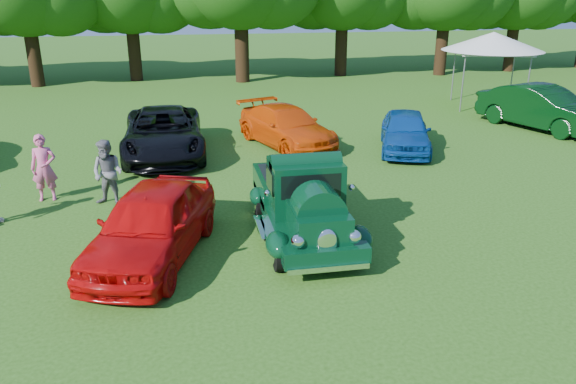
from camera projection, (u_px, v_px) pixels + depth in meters
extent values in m
plane|color=#254B11|center=(241.00, 258.00, 11.85)|extent=(120.00, 120.00, 0.00)
cylinder|color=black|center=(279.00, 253.00, 11.25)|extent=(0.22, 0.74, 0.74)
cylinder|color=black|center=(358.00, 247.00, 11.54)|extent=(0.22, 0.74, 0.74)
cylinder|color=black|center=(260.00, 203.00, 13.86)|extent=(0.22, 0.74, 0.74)
cylinder|color=black|center=(324.00, 199.00, 14.15)|extent=(0.22, 0.74, 0.74)
cube|color=black|center=(304.00, 216.00, 12.71)|extent=(1.71, 4.47, 0.34)
cube|color=black|center=(318.00, 222.00, 11.34)|extent=(1.09, 1.44, 0.62)
cube|color=black|center=(305.00, 187.00, 12.34)|extent=(1.55, 1.14, 1.19)
cube|color=black|center=(311.00, 186.00, 11.77)|extent=(1.29, 0.06, 0.52)
cube|color=black|center=(292.00, 184.00, 13.87)|extent=(1.71, 2.04, 0.58)
cube|color=black|center=(292.00, 174.00, 13.78)|extent=(1.47, 1.79, 0.05)
ellipsoid|color=black|center=(278.00, 245.00, 11.18)|extent=(0.49, 0.85, 0.49)
ellipsoid|color=black|center=(360.00, 238.00, 11.48)|extent=(0.49, 0.85, 0.49)
ellipsoid|color=black|center=(257.00, 196.00, 13.79)|extent=(0.38, 0.72, 0.42)
ellipsoid|color=black|center=(327.00, 192.00, 14.10)|extent=(0.38, 0.72, 0.42)
ellipsoid|color=white|center=(327.00, 243.00, 10.69)|extent=(0.40, 0.12, 0.59)
sphere|color=white|center=(298.00, 241.00, 10.64)|extent=(0.28, 0.28, 0.28)
sphere|color=white|center=(354.00, 237.00, 10.84)|extent=(0.28, 0.28, 0.28)
cube|color=white|center=(328.00, 268.00, 10.71)|extent=(1.61, 0.11, 0.11)
cube|color=white|center=(285.00, 186.00, 14.96)|extent=(1.61, 0.11, 0.11)
imported|color=#B60708|center=(152.00, 224.00, 11.63)|extent=(3.16, 4.88, 1.55)
imported|color=black|center=(164.00, 133.00, 18.83)|extent=(2.65, 5.64, 1.56)
imported|color=#C83C07|center=(287.00, 127.00, 20.03)|extent=(3.48, 5.17, 1.39)
imported|color=navy|center=(405.00, 131.00, 19.44)|extent=(2.88, 4.38, 1.39)
imported|color=black|center=(542.00, 108.00, 22.35)|extent=(3.53, 5.50, 1.71)
imported|color=#CA5383|center=(44.00, 168.00, 14.80)|extent=(0.68, 0.46, 1.80)
imported|color=slate|center=(108.00, 173.00, 14.46)|extent=(1.05, 0.96, 1.75)
cube|color=silver|center=(492.00, 52.00, 26.02)|extent=(3.95, 3.95, 0.13)
cone|color=silver|center=(493.00, 41.00, 25.85)|extent=(5.79, 5.79, 0.84)
cylinder|color=slate|center=(463.00, 84.00, 25.32)|extent=(0.06, 0.06, 2.51)
cylinder|color=slate|center=(453.00, 75.00, 27.95)|extent=(0.06, 0.06, 2.51)
cylinder|color=slate|center=(528.00, 86.00, 24.99)|extent=(0.06, 0.06, 2.51)
cylinder|color=slate|center=(512.00, 76.00, 27.61)|extent=(0.06, 0.06, 2.51)
cylinder|color=black|center=(34.00, 53.00, 31.66)|extent=(0.75, 0.75, 3.77)
cylinder|color=black|center=(134.00, 49.00, 33.72)|extent=(0.75, 0.75, 3.75)
cylinder|color=black|center=(242.00, 47.00, 33.15)|extent=(0.82, 0.82, 4.12)
cylinder|color=black|center=(341.00, 45.00, 35.62)|extent=(0.77, 0.77, 3.84)
cylinder|color=black|center=(442.00, 45.00, 35.87)|extent=(0.76, 0.76, 3.79)
cylinder|color=black|center=(512.00, 43.00, 37.52)|extent=(0.74, 0.74, 3.68)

